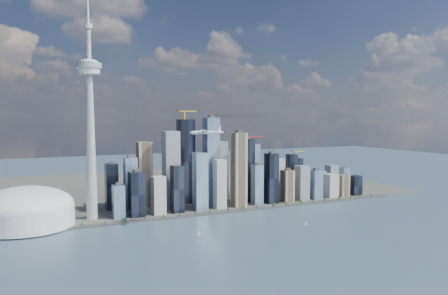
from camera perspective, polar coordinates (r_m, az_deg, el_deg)
name	(u,v)px	position (r m, az deg, el deg)	size (l,w,h in m)	color
ground	(274,238)	(884.79, 6.48, -11.71)	(4000.00, 4000.00, 0.00)	#374F60
seawall	(220,212)	(1098.03, -0.48, -8.44)	(1100.00, 22.00, 4.00)	#383838
land	(165,186)	(1511.19, -7.69, -5.02)	(1400.00, 900.00, 3.00)	#4C4C47
shoreline_trees	(220,209)	(1096.57, -0.48, -8.10)	(960.53, 7.20, 8.80)	#3F2D1E
skyscraper_cluster	(227,176)	(1186.74, 0.37, -3.71)	(736.00, 142.00, 255.02)	black
needle_tower	(90,118)	(1043.41, -17.08, 3.66)	(56.00, 56.00, 550.50)	#A5A5A0
dome_stadium	(26,210)	(1042.32, -24.47, -7.40)	(200.00, 200.00, 86.00)	white
airplane	(207,132)	(947.47, -2.30, 2.04)	(76.79, 68.26, 18.79)	white
sailboat_west	(199,233)	(904.39, -3.28, -11.12)	(7.36, 2.20, 10.22)	white
sailboat_east	(306,223)	(1000.11, 10.64, -9.70)	(7.26, 3.68, 10.11)	white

